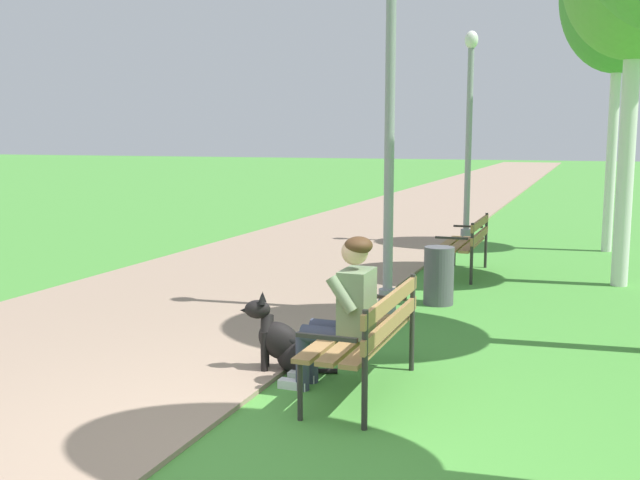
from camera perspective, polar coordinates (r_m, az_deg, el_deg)
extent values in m
plane|color=#478E38|center=(4.89, -7.11, -16.24)|extent=(120.00, 120.00, 0.00)
cube|color=gray|center=(28.36, 11.53, 3.95)|extent=(4.23, 60.00, 0.04)
cube|color=olive|center=(5.81, 1.24, -7.47)|extent=(0.14, 1.50, 0.04)
cube|color=olive|center=(5.76, 2.90, -7.62)|extent=(0.14, 1.50, 0.04)
cube|color=olive|center=(5.71, 4.59, -7.78)|extent=(0.14, 1.50, 0.04)
cube|color=olive|center=(5.65, 5.63, -6.50)|extent=(0.04, 1.50, 0.11)
cube|color=olive|center=(5.60, 5.66, -4.72)|extent=(0.04, 1.50, 0.11)
cylinder|color=#2D2B28|center=(6.51, 3.07, -7.81)|extent=(0.04, 0.04, 0.45)
cylinder|color=#2D2B28|center=(6.34, 7.25, -6.45)|extent=(0.04, 0.04, 0.85)
cube|color=#2D2B28|center=(6.36, 4.82, -4.46)|extent=(0.45, 0.04, 0.03)
cylinder|color=#2D2B28|center=(5.27, -1.58, -11.68)|extent=(0.04, 0.04, 0.45)
cylinder|color=#2D2B28|center=(5.06, 3.54, -10.19)|extent=(0.04, 0.04, 0.85)
cube|color=#2D2B28|center=(5.08, 0.51, -7.66)|extent=(0.45, 0.04, 0.03)
cube|color=olive|center=(10.85, 10.02, -0.27)|extent=(0.14, 1.50, 0.04)
cube|color=olive|center=(10.82, 10.93, -0.31)|extent=(0.14, 1.50, 0.04)
cube|color=olive|center=(10.79, 11.85, -0.36)|extent=(0.14, 1.50, 0.04)
cube|color=olive|center=(10.76, 12.42, 0.35)|extent=(0.04, 1.50, 0.11)
cube|color=olive|center=(10.73, 12.45, 1.30)|extent=(0.04, 1.50, 0.11)
cylinder|color=#2D2B28|center=(11.56, 10.51, -0.90)|extent=(0.04, 0.04, 0.45)
cylinder|color=#2D2B28|center=(11.46, 12.90, -0.03)|extent=(0.04, 0.04, 0.85)
cube|color=#2D2B28|center=(11.47, 11.55, 1.05)|extent=(0.45, 0.04, 0.03)
cylinder|color=#2D2B28|center=(10.22, 9.13, -2.04)|extent=(0.04, 0.04, 0.45)
cylinder|color=#2D2B28|center=(10.10, 11.82, -1.08)|extent=(0.04, 0.04, 0.85)
cube|color=#2D2B28|center=(10.12, 10.29, 0.15)|extent=(0.45, 0.04, 0.03)
cylinder|color=#33384C|center=(5.91, 1.24, -7.01)|extent=(0.42, 0.14, 0.14)
cylinder|color=#33384C|center=(6.04, -0.67, -8.98)|extent=(0.11, 0.11, 0.47)
cube|color=silver|center=(6.13, -1.38, -10.69)|extent=(0.24, 0.09, 0.07)
cylinder|color=#33384C|center=(5.72, 0.56, -7.50)|extent=(0.42, 0.14, 0.14)
cylinder|color=#33384C|center=(5.86, -1.39, -9.51)|extent=(0.11, 0.11, 0.47)
cube|color=silver|center=(5.96, -2.11, -11.26)|extent=(0.24, 0.09, 0.07)
cube|color=#6B7F5B|center=(5.69, 2.91, -4.92)|extent=(0.22, 0.36, 0.52)
cylinder|color=#6B7F5B|center=(5.87, 2.96, -3.50)|extent=(0.25, 0.09, 0.30)
cylinder|color=#6B7F5B|center=(5.50, 1.68, -4.30)|extent=(0.25, 0.09, 0.30)
sphere|color=tan|center=(5.62, 2.75, -0.92)|extent=(0.21, 0.21, 0.21)
ellipsoid|color=#472D19|center=(5.60, 3.04, -0.43)|extent=(0.22, 0.23, 0.14)
ellipsoid|color=black|center=(6.28, -1.76, -9.04)|extent=(0.43, 0.38, 0.32)
ellipsoid|color=black|center=(6.25, -3.15, -7.92)|extent=(0.54, 0.37, 0.48)
ellipsoid|color=black|center=(6.24, -2.70, -7.59)|extent=(0.40, 0.29, 0.27)
cylinder|color=black|center=(6.35, -4.28, -8.57)|extent=(0.06, 0.06, 0.38)
cylinder|color=black|center=(6.24, -4.40, -8.89)|extent=(0.06, 0.06, 0.38)
cylinder|color=black|center=(6.22, -4.18, -6.62)|extent=(0.16, 0.19, 0.19)
ellipsoid|color=black|center=(6.20, -4.93, -5.44)|extent=(0.25, 0.20, 0.16)
cone|color=black|center=(6.22, -5.85, -5.52)|extent=(0.12, 0.12, 0.09)
cone|color=black|center=(6.22, -4.52, -4.46)|extent=(0.06, 0.06, 0.09)
cone|color=black|center=(6.13, -4.62, -4.64)|extent=(0.06, 0.06, 0.09)
cylinder|color=black|center=(6.31, 0.08, -10.24)|extent=(0.28, 0.13, 0.04)
cylinder|color=gray|center=(8.30, 5.30, -4.87)|extent=(0.20, 0.20, 0.30)
cylinder|color=gray|center=(8.09, 5.47, 7.27)|extent=(0.11, 0.11, 3.79)
cylinder|color=gray|center=(13.80, 11.38, 0.23)|extent=(0.20, 0.20, 0.30)
cylinder|color=gray|center=(13.68, 11.57, 7.11)|extent=(0.11, 0.11, 3.61)
ellipsoid|color=silver|center=(13.79, 11.81, 15.14)|extent=(0.24, 0.24, 0.32)
cylinder|color=silver|center=(10.52, 22.91, 5.95)|extent=(0.22, 0.22, 3.46)
cylinder|color=silver|center=(13.65, 21.94, 6.69)|extent=(0.17, 0.17, 3.61)
cylinder|color=#515156|center=(8.87, 9.31, -2.78)|extent=(0.36, 0.36, 0.70)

